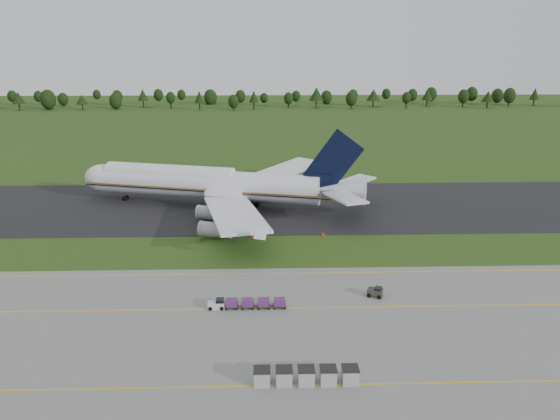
{
  "coord_description": "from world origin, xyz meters",
  "views": [
    {
      "loc": [
        2.66,
        -90.77,
        35.64
      ],
      "look_at": [
        5.36,
        2.0,
        7.04
      ],
      "focal_mm": 35.0,
      "sensor_mm": 36.0,
      "label": 1
    }
  ],
  "objects_px": {
    "aircraft": "(212,184)",
    "utility_cart": "(375,293)",
    "baggage_train": "(246,303)",
    "edge_markers": "(288,235)",
    "uld_row": "(306,376)"
  },
  "relations": [
    {
      "from": "aircraft",
      "to": "utility_cart",
      "type": "relative_size",
      "value": 26.87
    },
    {
      "from": "aircraft",
      "to": "edge_markers",
      "type": "height_order",
      "value": "aircraft"
    },
    {
      "from": "uld_row",
      "to": "aircraft",
      "type": "bearing_deg",
      "value": 103.44
    },
    {
      "from": "edge_markers",
      "to": "baggage_train",
      "type": "bearing_deg",
      "value": -103.73
    },
    {
      "from": "baggage_train",
      "to": "edge_markers",
      "type": "distance_m",
      "value": 30.13
    },
    {
      "from": "edge_markers",
      "to": "utility_cart",
      "type": "bearing_deg",
      "value": -66.06
    },
    {
      "from": "utility_cart",
      "to": "uld_row",
      "type": "relative_size",
      "value": 0.22
    },
    {
      "from": "baggage_train",
      "to": "edge_markers",
      "type": "xyz_separation_m",
      "value": [
        7.15,
        29.27,
        -0.49
      ]
    },
    {
      "from": "uld_row",
      "to": "edge_markers",
      "type": "bearing_deg",
      "value": 89.95
    },
    {
      "from": "baggage_train",
      "to": "utility_cart",
      "type": "relative_size",
      "value": 4.38
    },
    {
      "from": "aircraft",
      "to": "baggage_train",
      "type": "height_order",
      "value": "aircraft"
    },
    {
      "from": "utility_cart",
      "to": "edge_markers",
      "type": "height_order",
      "value": "utility_cart"
    },
    {
      "from": "aircraft",
      "to": "utility_cart",
      "type": "bearing_deg",
      "value": -59.26
    },
    {
      "from": "uld_row",
      "to": "utility_cart",
      "type": "bearing_deg",
      "value": 60.82
    },
    {
      "from": "utility_cart",
      "to": "edge_markers",
      "type": "bearing_deg",
      "value": 113.94
    }
  ]
}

